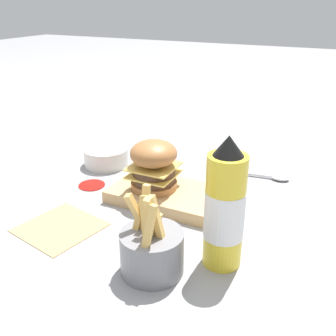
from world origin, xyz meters
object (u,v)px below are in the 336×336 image
serving_board (168,195)px  spoon (269,176)px  side_bowl (106,156)px  burger (154,165)px  ketchup_bottle (225,209)px  fries_basket (152,249)px

serving_board → spoon: bearing=50.6°
serving_board → side_bowl: size_ratio=2.11×
burger → ketchup_bottle: 0.25m
side_bowl → ketchup_bottle: bearing=-32.6°
ketchup_bottle → spoon: 0.37m
serving_board → burger: bearing=-169.8°
fries_basket → side_bowl: size_ratio=1.25×
serving_board → burger: (-0.03, -0.01, 0.07)m
fries_basket → side_bowl: 0.45m
serving_board → ketchup_bottle: ketchup_bottle is taller
fries_basket → spoon: fries_basket is taller
fries_basket → spoon: size_ratio=0.83×
serving_board → fries_basket: (0.08, -0.22, 0.03)m
ketchup_bottle → spoon: ketchup_bottle is taller
fries_basket → spoon: bearing=78.2°
serving_board → fries_basket: fries_basket is taller
serving_board → spoon: size_ratio=1.41×
burger → fries_basket: size_ratio=0.75×
side_bowl → burger: bearing=-29.1°
burger → fries_basket: 0.25m
burger → side_bowl: size_ratio=0.93×
ketchup_bottle → side_bowl: ketchup_bottle is taller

